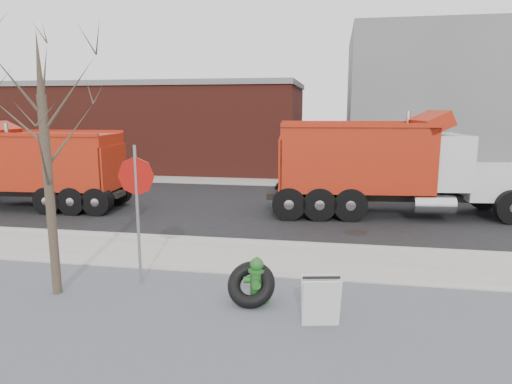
% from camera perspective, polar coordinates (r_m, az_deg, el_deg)
% --- Properties ---
extents(ground, '(120.00, 120.00, 0.00)m').
position_cam_1_polar(ground, '(11.44, -2.32, -8.66)').
color(ground, '#383328').
rests_on(ground, ground).
extents(gravel_verge, '(60.00, 5.00, 0.03)m').
position_cam_1_polar(gravel_verge, '(8.31, -7.65, -16.31)').
color(gravel_verge, gray).
rests_on(gravel_verge, ground).
extents(sidewalk, '(60.00, 2.50, 0.06)m').
position_cam_1_polar(sidewalk, '(11.66, -2.06, -8.13)').
color(sidewalk, '#9E9B93').
rests_on(sidewalk, ground).
extents(curb, '(60.00, 0.15, 0.11)m').
position_cam_1_polar(curb, '(12.86, -0.85, -6.21)').
color(curb, '#9E9B93').
rests_on(curb, ground).
extents(road, '(60.00, 9.40, 0.02)m').
position_cam_1_polar(road, '(17.42, 2.07, -1.93)').
color(road, black).
rests_on(road, ground).
extents(far_sidewalk, '(60.00, 2.00, 0.06)m').
position_cam_1_polar(far_sidewalk, '(22.98, 4.02, 1.13)').
color(far_sidewalk, '#9E9B93').
rests_on(far_sidewalk, ground).
extents(building_grey, '(12.00, 10.00, 8.00)m').
position_cam_1_polar(building_grey, '(29.33, 23.50, 10.11)').
color(building_grey, gray).
rests_on(building_grey, ground).
extents(building_brick, '(20.20, 8.20, 5.30)m').
position_cam_1_polar(building_brick, '(30.20, -14.28, 8.08)').
color(building_brick, maroon).
rests_on(building_brick, ground).
extents(bare_tree, '(3.20, 3.20, 5.20)m').
position_cam_1_polar(bare_tree, '(9.69, -24.95, 6.84)').
color(bare_tree, '#382D23').
rests_on(bare_tree, ground).
extents(fire_hydrant, '(0.53, 0.51, 0.93)m').
position_cam_1_polar(fire_hydrant, '(8.99, 0.09, -11.21)').
color(fire_hydrant, '#2A6D29').
rests_on(fire_hydrant, ground).
extents(truck_tire, '(0.99, 0.86, 0.88)m').
position_cam_1_polar(truck_tire, '(8.93, -0.61, -11.48)').
color(truck_tire, black).
rests_on(truck_tire, ground).
extents(stop_sign, '(0.81, 0.06, 3.00)m').
position_cam_1_polar(stop_sign, '(9.80, -14.70, 0.02)').
color(stop_sign, gray).
rests_on(stop_sign, ground).
extents(sandwich_board, '(0.71, 0.52, 0.90)m').
position_cam_1_polar(sandwich_board, '(8.13, 8.10, -13.35)').
color(sandwich_board, silver).
rests_on(sandwich_board, ground).
extents(dump_truck_red_a, '(9.04, 3.29, 3.61)m').
position_cam_1_polar(dump_truck_red_a, '(16.55, 16.07, 3.43)').
color(dump_truck_red_a, black).
rests_on(dump_truck_red_a, ground).
extents(dump_truck_red_b, '(7.62, 2.64, 3.20)m').
position_cam_1_polar(dump_truck_red_b, '(18.94, -26.20, 2.98)').
color(dump_truck_red_b, black).
rests_on(dump_truck_red_b, ground).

